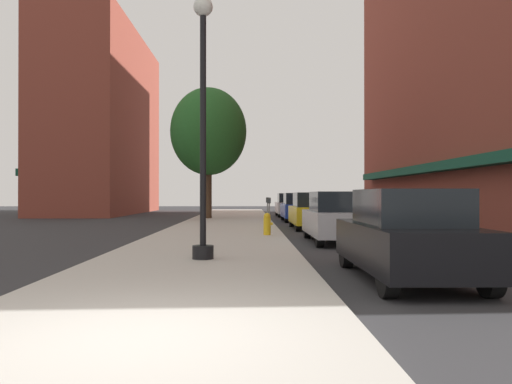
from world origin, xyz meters
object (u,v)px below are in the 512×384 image
Objects in this scene: car_yellow at (312,211)px; car_white at (289,205)px; parking_meter_near at (269,208)px; car_black at (406,236)px; car_silver at (337,218)px; car_blue at (298,208)px; tree_near at (209,132)px; parking_meter_far at (267,207)px; lamppost at (203,122)px; fire_hydrant at (267,224)px.

car_white is at bearing 91.53° from car_yellow.
parking_meter_near is 0.30× the size of car_yellow.
car_black is 7.27m from car_silver.
tree_near is at bearing 164.18° from car_blue.
parking_meter_near is 0.16× the size of tree_near.
tree_near is (-3.41, 6.22, 4.50)m from parking_meter_far.
car_blue is at bearing 73.65° from parking_meter_near.
parking_meter_near is 1.96m from car_yellow.
parking_meter_near is at bearing -96.54° from car_white.
lamppost is 11.75m from parking_meter_near.
car_silver is 1.00× the size of car_yellow.
car_white is at bearing 82.88° from fire_hydrant.
parking_meter_near is 0.30× the size of car_black.
fire_hydrant is 9.16m from car_black.
parking_meter_near is 13.18m from car_white.
car_black is at bearing -76.27° from tree_near.
lamppost is 6.83m from car_silver.
car_blue is at bearing 66.61° from parking_meter_far.
fire_hydrant is 5.34m from car_yellow.
parking_meter_near is 0.30× the size of car_blue.
car_black is at bearing -88.06° from car_blue.
tree_near is at bearing 124.69° from car_yellow.
tree_near is 1.87× the size of car_silver.
parking_meter_far is 2.78m from car_yellow.
car_white reaches higher than parking_meter_far.
car_black is at bearing -88.03° from car_white.
car_silver is at bearing -76.98° from parking_meter_far.
car_blue is 1.00× the size of car_white.
tree_near reaches higher than parking_meter_far.
lamppost is at bearing -97.11° from car_white.
parking_meter_far is 0.16× the size of tree_near.
lamppost is at bearing -104.18° from fire_hydrant.
tree_near is at bearing 104.82° from car_black.
lamppost is at bearing -127.22° from car_silver.
lamppost is at bearing -98.22° from parking_meter_far.
lamppost is 1.37× the size of car_blue.
car_yellow and car_blue have the same top height.
car_yellow is (5.36, -8.20, -4.64)m from tree_near.
car_black is 1.00× the size of car_blue.
tree_near is at bearing 118.71° from parking_meter_far.
car_silver is (2.21, -1.61, 0.29)m from fire_hydrant.
lamppost is at bearing 151.69° from car_black.
car_yellow and car_white have the same top height.
car_black is (1.95, -15.71, -0.14)m from parking_meter_far.
car_silver and car_blue have the same top height.
parking_meter_far is 15.83m from car_black.
car_black is (1.95, -13.57, -0.14)m from parking_meter_near.
car_silver is (5.36, -14.66, -4.64)m from tree_near.
car_yellow is at bearing 90.34° from car_silver.
car_yellow is 1.00× the size of car_blue.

